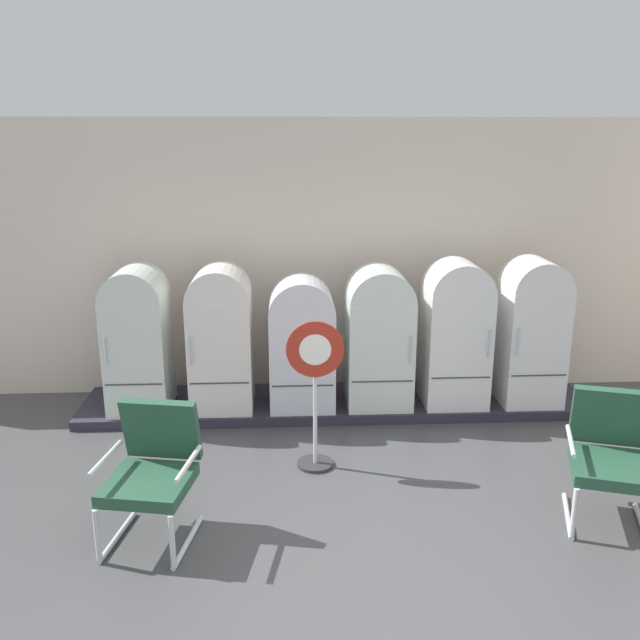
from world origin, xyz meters
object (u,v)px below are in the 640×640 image
(refrigerator_2, at_px, (302,340))
(refrigerator_4, at_px, (456,329))
(sign_stand, at_px, (315,396))
(refrigerator_1, at_px, (221,334))
(refrigerator_5, at_px, (532,327))
(armchair_left, at_px, (153,466))
(refrigerator_0, at_px, (138,335))
(armchair_right, at_px, (611,452))
(refrigerator_3, at_px, (379,333))

(refrigerator_2, relative_size, refrigerator_4, 0.89)
(refrigerator_2, relative_size, sign_stand, 1.01)
(refrigerator_1, xyz_separation_m, sign_stand, (0.90, -1.18, -0.21))
(sign_stand, bearing_deg, refrigerator_5, 26.69)
(refrigerator_1, relative_size, armchair_left, 1.49)
(refrigerator_0, relative_size, refrigerator_5, 0.97)
(refrigerator_1, bearing_deg, armchair_right, -34.15)
(refrigerator_3, xyz_separation_m, armchair_right, (1.47, -2.09, -0.32))
(refrigerator_0, distance_m, refrigerator_2, 1.66)
(refrigerator_1, xyz_separation_m, refrigerator_4, (2.40, -0.03, 0.02))
(sign_stand, bearing_deg, refrigerator_3, 58.98)
(refrigerator_0, bearing_deg, armchair_right, -28.15)
(armchair_right, bearing_deg, refrigerator_1, 145.85)
(refrigerator_2, relative_size, refrigerator_3, 0.93)
(refrigerator_0, bearing_deg, refrigerator_4, -0.60)
(refrigerator_3, relative_size, armchair_left, 1.46)
(refrigerator_1, height_order, refrigerator_4, refrigerator_4)
(refrigerator_0, xyz_separation_m, refrigerator_4, (3.24, -0.03, 0.02))
(refrigerator_5, bearing_deg, refrigerator_2, -179.90)
(refrigerator_2, bearing_deg, refrigerator_4, 0.21)
(armchair_left, xyz_separation_m, armchair_right, (3.39, 0.05, 0.00))
(refrigerator_3, distance_m, refrigerator_4, 0.79)
(refrigerator_2, height_order, refrigerator_5, refrigerator_5)
(refrigerator_1, distance_m, refrigerator_3, 1.61)
(refrigerator_3, height_order, refrigerator_5, refrigerator_5)
(refrigerator_2, xyz_separation_m, armchair_left, (-1.12, -2.11, -0.26))
(refrigerator_1, height_order, refrigerator_3, refrigerator_1)
(refrigerator_2, distance_m, refrigerator_5, 2.38)
(refrigerator_1, relative_size, sign_stand, 1.10)
(refrigerator_0, relative_size, refrigerator_1, 1.00)
(refrigerator_0, height_order, armchair_left, refrigerator_0)
(refrigerator_3, bearing_deg, armchair_right, -54.79)
(refrigerator_0, distance_m, armchair_left, 2.24)
(refrigerator_1, xyz_separation_m, armchair_left, (-0.30, -2.15, -0.33))
(refrigerator_2, xyz_separation_m, armchair_right, (2.26, -2.06, -0.26))
(refrigerator_0, height_order, refrigerator_2, refrigerator_0)
(sign_stand, bearing_deg, refrigerator_0, 145.65)
(refrigerator_5, bearing_deg, armchair_right, -93.12)
(refrigerator_0, relative_size, armchair_right, 1.49)
(refrigerator_3, xyz_separation_m, refrigerator_4, (0.79, -0.02, 0.04))
(refrigerator_3, distance_m, armchair_right, 2.57)
(armchair_right, bearing_deg, refrigerator_3, 125.21)
(refrigerator_1, bearing_deg, refrigerator_0, 179.70)
(refrigerator_1, xyz_separation_m, refrigerator_2, (0.82, -0.04, -0.07))
(refrigerator_1, distance_m, refrigerator_5, 3.20)
(refrigerator_1, bearing_deg, refrigerator_5, -0.56)
(sign_stand, bearing_deg, armchair_right, -22.63)
(refrigerator_2, height_order, armchair_left, refrigerator_2)
(refrigerator_0, distance_m, refrigerator_1, 0.83)
(refrigerator_2, xyz_separation_m, sign_stand, (0.08, -1.15, -0.14))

